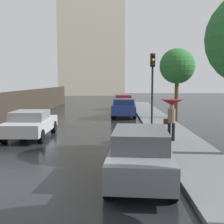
{
  "coord_description": "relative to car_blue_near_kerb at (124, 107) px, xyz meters",
  "views": [
    {
      "loc": [
        2.32,
        -6.12,
        2.73
      ],
      "look_at": [
        2.16,
        4.9,
        1.55
      ],
      "focal_mm": 46.08,
      "sensor_mm": 36.0,
      "label": 1
    }
  ],
  "objects": [
    {
      "name": "car_grey_mid_road",
      "position": [
        0.04,
        -14.18,
        0.02
      ],
      "size": [
        1.95,
        4.33,
        1.44
      ],
      "rotation": [
        0.0,
        0.0,
        -0.08
      ],
      "color": "slate",
      "rests_on": "ground"
    },
    {
      "name": "street_tree_far",
      "position": [
        3.66,
        -1.47,
        3.02
      ],
      "size": [
        2.48,
        2.48,
        5.03
      ],
      "color": "#4C3823",
      "rests_on": "ground"
    },
    {
      "name": "car_blue_near_kerb",
      "position": [
        0.0,
        0.0,
        0.0
      ],
      "size": [
        2.02,
        4.33,
        1.39
      ],
      "rotation": [
        0.0,
        0.0,
        -0.07
      ],
      "color": "navy",
      "rests_on": "ground"
    },
    {
      "name": "ground",
      "position": [
        -2.95,
        -15.83,
        -0.74
      ],
      "size": [
        120.0,
        120.0,
        0.0
      ],
      "primitive_type": "plane",
      "color": "black"
    },
    {
      "name": "pedestrian_with_umbrella_near",
      "position": [
        1.77,
        -9.55,
        0.83
      ],
      "size": [
        0.96,
        0.96,
        1.8
      ],
      "rotation": [
        0.0,
        0.0,
        -0.15
      ],
      "color": "black",
      "rests_on": "sidewalk_strip"
    },
    {
      "name": "car_silver_behind_camera",
      "position": [
        -4.79,
        -8.22,
        -0.06
      ],
      "size": [
        1.89,
        4.0,
        1.31
      ],
      "rotation": [
        0.0,
        0.0,
        3.15
      ],
      "color": "#B2B5BA",
      "rests_on": "ground"
    },
    {
      "name": "traffic_light",
      "position": [
        1.45,
        -5.38,
        2.29
      ],
      "size": [
        0.26,
        0.39,
        4.16
      ],
      "color": "black",
      "rests_on": "sidewalk_strip"
    },
    {
      "name": "distant_tower",
      "position": [
        -6.16,
        36.86,
        14.08
      ],
      "size": [
        14.33,
        12.75,
        33.53
      ],
      "color": "beige",
      "rests_on": "ground"
    },
    {
      "name": "car_red_far_lane",
      "position": [
        0.04,
        5.53,
        0.01
      ],
      "size": [
        1.79,
        4.44,
        1.43
      ],
      "rotation": [
        0.0,
        0.0,
        0.01
      ],
      "color": "maroon",
      "rests_on": "ground"
    }
  ]
}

